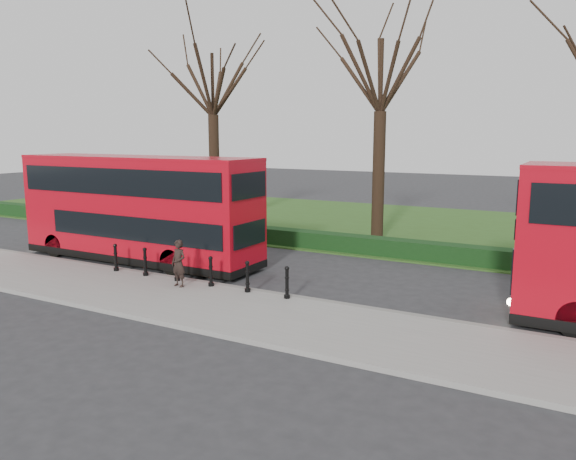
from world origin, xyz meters
The scene contains 12 objects.
ground centered at (0.00, 0.00, 0.00)m, with size 120.00×120.00×0.00m, color #28282B.
pavement centered at (0.00, -3.00, 0.07)m, with size 60.00×4.00×0.15m, color gray.
kerb centered at (0.00, -1.00, 0.07)m, with size 60.00×0.25×0.16m, color slate.
grass_verge centered at (0.00, 15.00, 0.03)m, with size 60.00×18.00×0.06m, color #2D4E1A.
hedge centered at (0.00, 6.80, 0.40)m, with size 60.00×0.90×0.80m, color black.
yellow_line_outer centered at (0.00, -0.70, 0.01)m, with size 60.00×0.10×0.01m, color yellow.
yellow_line_inner centered at (0.00, -0.50, 0.01)m, with size 60.00×0.10×0.01m, color yellow.
tree_left centered at (-8.00, 10.00, 8.47)m, with size 7.45×7.45×11.65m.
tree_mid centered at (2.00, 10.00, 8.47)m, with size 7.46×7.46×11.65m.
bollard_row centered at (-0.60, -1.35, 0.65)m, with size 7.65×0.15×1.00m.
bus_lead centered at (-5.18, 0.80, 2.22)m, with size 11.09×2.55×4.41m.
pedestrian centered at (-0.78, -1.92, 0.96)m, with size 0.59×0.39×1.62m, color black.
Camera 1 is at (11.56, -16.44, 5.32)m, focal length 35.00 mm.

